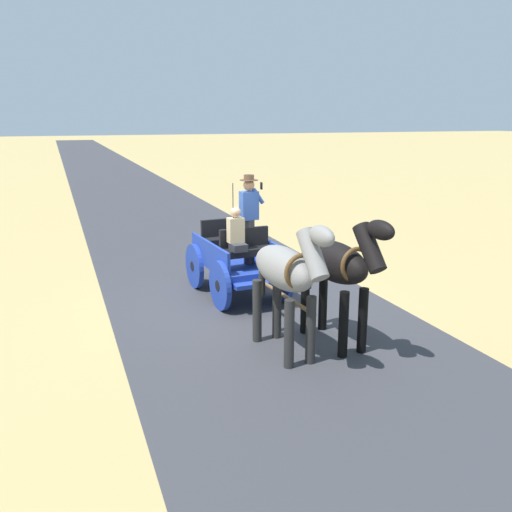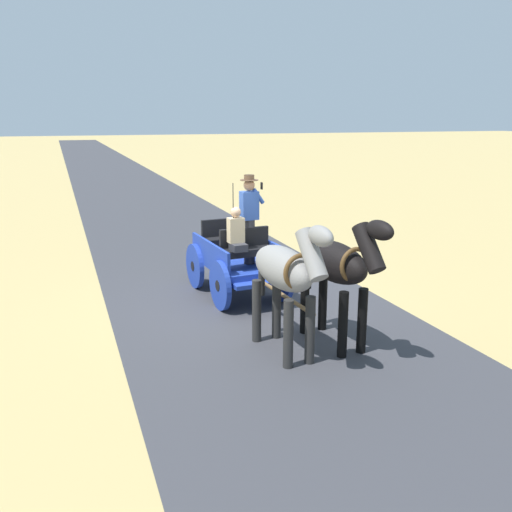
# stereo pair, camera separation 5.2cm
# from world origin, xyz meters

# --- Properties ---
(ground_plane) EXTENTS (200.00, 200.00, 0.00)m
(ground_plane) POSITION_xyz_m (0.00, 0.00, 0.00)
(ground_plane) COLOR tan
(road_surface) EXTENTS (5.36, 160.00, 0.01)m
(road_surface) POSITION_xyz_m (0.00, 0.00, 0.00)
(road_surface) COLOR #38383D
(road_surface) RESTS_ON ground
(horse_drawn_carriage) EXTENTS (1.59, 4.52, 2.50)m
(horse_drawn_carriage) POSITION_xyz_m (0.02, -0.37, 0.82)
(horse_drawn_carriage) COLOR #1E3899
(horse_drawn_carriage) RESTS_ON ground
(horse_near_side) EXTENTS (0.75, 2.15, 2.21)m
(horse_near_side) POSITION_xyz_m (-0.67, 2.61, 1.32)
(horse_near_side) COLOR black
(horse_near_side) RESTS_ON ground
(horse_off_side) EXTENTS (0.70, 2.14, 2.21)m
(horse_off_side) POSITION_xyz_m (0.24, 2.68, 1.32)
(horse_off_side) COLOR gray
(horse_off_side) RESTS_ON ground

